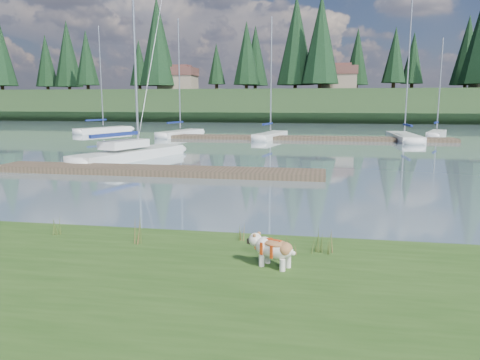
# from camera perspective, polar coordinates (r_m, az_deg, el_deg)

# --- Properties ---
(ground) EXTENTS (200.00, 200.00, 0.00)m
(ground) POSITION_cam_1_polar(r_m,az_deg,el_deg) (42.40, 4.90, 4.96)
(ground) COLOR gray
(ground) RESTS_ON ground
(bank) EXTENTS (60.00, 9.00, 0.35)m
(bank) POSITION_cam_1_polar(r_m,az_deg,el_deg) (7.91, -20.89, -15.54)
(bank) COLOR #2E4E1B
(bank) RESTS_ON ground
(ridge) EXTENTS (200.00, 20.00, 5.00)m
(ridge) POSITION_cam_1_polar(r_m,az_deg,el_deg) (85.17, 7.62, 8.94)
(ridge) COLOR #1E3319
(ridge) RESTS_ON ground
(bulldog) EXTENTS (1.00, 0.68, 0.59)m
(bulldog) POSITION_cam_1_polar(r_m,az_deg,el_deg) (8.92, 4.12, -8.24)
(bulldog) COLOR silver
(bulldog) RESTS_ON bank
(sailboat_main) EXTENTS (4.66, 9.48, 13.42)m
(sailboat_main) POSITION_cam_1_polar(r_m,az_deg,el_deg) (29.04, -12.36, 3.44)
(sailboat_main) COLOR white
(sailboat_main) RESTS_ON ground
(dock_near) EXTENTS (16.00, 2.00, 0.30)m
(dock_near) POSITION_cam_1_polar(r_m,az_deg,el_deg) (22.73, -10.19, 1.15)
(dock_near) COLOR #4C3D2C
(dock_near) RESTS_ON ground
(dock_far) EXTENTS (26.00, 2.20, 0.30)m
(dock_far) POSITION_cam_1_polar(r_m,az_deg,el_deg) (42.25, 7.61, 5.10)
(dock_far) COLOR #4C3D2C
(dock_far) RESTS_ON ground
(sailboat_bg_0) EXTENTS (4.46, 7.77, 11.32)m
(sailboat_bg_0) POSITION_cam_1_polar(r_m,az_deg,el_deg) (53.72, -15.76, 5.96)
(sailboat_bg_0) COLOR white
(sailboat_bg_0) RESTS_ON ground
(sailboat_bg_1) EXTENTS (3.33, 7.59, 11.19)m
(sailboat_bg_1) POSITION_cam_1_polar(r_m,az_deg,el_deg) (46.67, -6.84, 5.76)
(sailboat_bg_1) COLOR white
(sailboat_bg_1) RESTS_ON ground
(sailboat_bg_2) EXTENTS (2.82, 7.30, 10.86)m
(sailboat_bg_2) POSITION_cam_1_polar(r_m,az_deg,el_deg) (43.59, 3.99, 5.53)
(sailboat_bg_2) COLOR white
(sailboat_bg_2) RESTS_ON ground
(sailboat_bg_3) EXTENTS (2.15, 9.16, 13.24)m
(sailboat_bg_3) POSITION_cam_1_polar(r_m,az_deg,el_deg) (44.33, 19.18, 5.08)
(sailboat_bg_3) COLOR white
(sailboat_bg_3) RESTS_ON ground
(sailboat_bg_4) EXTENTS (3.15, 6.26, 9.35)m
(sailboat_bg_4) POSITION_cam_1_polar(r_m,az_deg,el_deg) (49.50, 22.90, 5.29)
(sailboat_bg_4) COLOR white
(sailboat_bg_4) RESTS_ON ground
(weed_0) EXTENTS (0.17, 0.14, 0.68)m
(weed_0) POSITION_cam_1_polar(r_m,az_deg,el_deg) (10.51, -12.29, -6.15)
(weed_0) COLOR #475B23
(weed_0) RESTS_ON bank
(weed_1) EXTENTS (0.17, 0.14, 0.42)m
(weed_1) POSITION_cam_1_polar(r_m,az_deg,el_deg) (10.56, 0.08, -6.46)
(weed_1) COLOR #475B23
(weed_1) RESTS_ON bank
(weed_2) EXTENTS (0.17, 0.14, 0.55)m
(weed_2) POSITION_cam_1_polar(r_m,az_deg,el_deg) (9.84, 9.45, -7.47)
(weed_2) COLOR #475B23
(weed_2) RESTS_ON bank
(weed_3) EXTENTS (0.17, 0.14, 0.51)m
(weed_3) POSITION_cam_1_polar(r_m,az_deg,el_deg) (11.81, -21.42, -5.22)
(weed_3) COLOR #475B23
(weed_3) RESTS_ON bank
(weed_4) EXTENTS (0.17, 0.14, 0.40)m
(weed_4) POSITION_cam_1_polar(r_m,az_deg,el_deg) (9.64, 6.20, -8.17)
(weed_4) COLOR #475B23
(weed_4) RESTS_ON bank
(weed_5) EXTENTS (0.17, 0.14, 0.66)m
(weed_5) POSITION_cam_1_polar(r_m,az_deg,el_deg) (9.81, 10.55, -7.28)
(weed_5) COLOR #475B23
(weed_5) RESTS_ON bank
(mud_lip) EXTENTS (60.00, 0.50, 0.14)m
(mud_lip) POSITION_cam_1_polar(r_m,az_deg,el_deg) (11.67, -9.67, -7.36)
(mud_lip) COLOR #33281C
(mud_lip) RESTS_ON ground
(conifer_1) EXTENTS (4.40, 4.40, 11.30)m
(conifer_1) POSITION_cam_1_polar(r_m,az_deg,el_deg) (94.26, -18.20, 13.96)
(conifer_1) COLOR #382619
(conifer_1) RESTS_ON ridge
(conifer_2) EXTENTS (6.60, 6.60, 16.05)m
(conifer_2) POSITION_cam_1_polar(r_m,az_deg,el_deg) (85.71, -10.03, 16.29)
(conifer_2) COLOR #382619
(conifer_2) RESTS_ON ridge
(conifer_3) EXTENTS (4.84, 4.84, 12.25)m
(conifer_3) POSITION_cam_1_polar(r_m,az_deg,el_deg) (85.61, 0.79, 15.22)
(conifer_3) COLOR #382619
(conifer_3) RESTS_ON ridge
(conifer_4) EXTENTS (6.16, 6.16, 15.10)m
(conifer_4) POSITION_cam_1_polar(r_m,az_deg,el_deg) (78.68, 9.84, 16.57)
(conifer_4) COLOR #382619
(conifer_4) RESTS_ON ridge
(conifer_5) EXTENTS (3.96, 3.96, 10.35)m
(conifer_5) POSITION_cam_1_polar(r_m,az_deg,el_deg) (83.16, 18.37, 14.28)
(conifer_5) COLOR #382619
(conifer_5) RESTS_ON ridge
(house_0) EXTENTS (6.30, 5.30, 4.65)m
(house_0) POSITION_cam_1_polar(r_m,az_deg,el_deg) (86.14, -7.52, 12.16)
(house_0) COLOR gray
(house_0) RESTS_ON ridge
(house_1) EXTENTS (6.30, 5.30, 4.65)m
(house_1) POSITION_cam_1_polar(r_m,az_deg,el_deg) (83.20, 11.86, 12.13)
(house_1) COLOR gray
(house_1) RESTS_ON ridge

